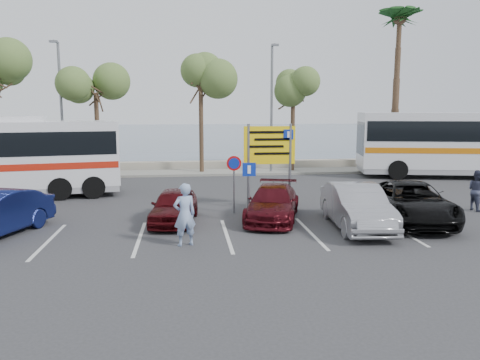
{
  "coord_description": "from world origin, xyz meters",
  "views": [
    {
      "loc": [
        -2.54,
        -16.27,
        4.27
      ],
      "look_at": [
        -0.28,
        3.0,
        1.26
      ],
      "focal_mm": 35.0,
      "sensor_mm": 36.0,
      "label": 1
    }
  ],
  "objects": [
    {
      "name": "coach_bus_right",
      "position": [
        15.0,
        10.5,
        1.97
      ],
      "size": [
        13.93,
        5.57,
        4.25
      ],
      "color": "silver",
      "rests_on": "ground"
    },
    {
      "name": "car_silver_b",
      "position": [
        3.5,
        -0.53,
        0.78
      ],
      "size": [
        2.0,
        4.85,
        1.56
      ],
      "primitive_type": "imported",
      "rotation": [
        0.0,
        0.0,
        -0.07
      ],
      "color": "#99999F",
      "rests_on": "ground"
    },
    {
      "name": "ground",
      "position": [
        0.0,
        0.0,
        0.0
      ],
      "size": [
        120.0,
        120.0,
        0.0
      ],
      "primitive_type": "plane",
      "color": "#313134",
      "rests_on": "ground"
    },
    {
      "name": "kerb_strip",
      "position": [
        0.0,
        14.0,
        0.07
      ],
      "size": [
        44.0,
        2.4,
        0.15
      ],
      "primitive_type": "cube",
      "color": "gray",
      "rests_on": "ground"
    },
    {
      "name": "tree_left",
      "position": [
        -8.0,
        14.0,
        6.0
      ],
      "size": [
        3.2,
        3.2,
        7.2
      ],
      "color": "#382619",
      "rests_on": "kerb_strip"
    },
    {
      "name": "tree_mid",
      "position": [
        -1.5,
        14.0,
        6.65
      ],
      "size": [
        3.2,
        3.2,
        8.0
      ],
      "color": "#382619",
      "rests_on": "kerb_strip"
    },
    {
      "name": "suv_black",
      "position": [
        5.9,
        0.15,
        0.75
      ],
      "size": [
        3.47,
        5.74,
        1.49
      ],
      "primitive_type": "imported",
      "rotation": [
        0.0,
        0.0,
        -0.19
      ],
      "color": "black",
      "rests_on": "ground"
    },
    {
      "name": "lane_markings",
      "position": [
        -1.14,
        -1.0,
        0.0
      ],
      "size": [
        12.02,
        4.2,
        0.01
      ],
      "primitive_type": null,
      "color": "silver",
      "rests_on": "ground"
    },
    {
      "name": "sea",
      "position": [
        0.0,
        60.0,
        0.01
      ],
      "size": [
        140.0,
        140.0,
        0.0
      ],
      "primitive_type": "plane",
      "color": "#42586A",
      "rests_on": "ground"
    },
    {
      "name": "pedestrian_near",
      "position": [
        -2.6,
        -2.0,
        0.99
      ],
      "size": [
        0.84,
        0.69,
        1.98
      ],
      "primitive_type": "imported",
      "rotation": [
        0.0,
        0.0,
        3.48
      ],
      "color": "#8BA2CA",
      "rests_on": "ground"
    },
    {
      "name": "palm_tree",
      "position": [
        11.5,
        14.0,
        9.87
      ],
      "size": [
        4.8,
        4.8,
        11.2
      ],
      "color": "#382619",
      "rests_on": "kerb_strip"
    },
    {
      "name": "seawall",
      "position": [
        0.0,
        16.0,
        0.3
      ],
      "size": [
        48.0,
        0.8,
        0.6
      ],
      "primitive_type": "cube",
      "color": "tan",
      "rests_on": "ground"
    },
    {
      "name": "sign_parking",
      "position": [
        -0.2,
        0.79,
        1.47
      ],
      "size": [
        0.5,
        0.07,
        2.25
      ],
      "color": "slate",
      "rests_on": "ground"
    },
    {
      "name": "pedestrian_far",
      "position": [
        9.55,
        1.68,
        0.85
      ],
      "size": [
        0.76,
        0.91,
        1.7
      ],
      "primitive_type": "imported",
      "rotation": [
        0.0,
        0.0,
        1.72
      ],
      "color": "#383B54",
      "rests_on": "ground"
    },
    {
      "name": "street_lamp_right",
      "position": [
        3.0,
        13.52,
        4.6
      ],
      "size": [
        0.45,
        1.15,
        8.01
      ],
      "color": "slate",
      "rests_on": "kerb_strip"
    },
    {
      "name": "direction_sign",
      "position": [
        1.0,
        3.2,
        2.43
      ],
      "size": [
        2.2,
        0.12,
        3.6
      ],
      "color": "slate",
      "rests_on": "ground"
    },
    {
      "name": "tree_right",
      "position": [
        4.5,
        14.0,
        6.17
      ],
      "size": [
        3.2,
        3.2,
        7.4
      ],
      "color": "#382619",
      "rests_on": "kerb_strip"
    },
    {
      "name": "car_maroon",
      "position": [
        0.76,
        1.05,
        0.65
      ],
      "size": [
        3.05,
        4.84,
        1.31
      ],
      "primitive_type": "imported",
      "rotation": [
        0.0,
        0.0,
        -0.29
      ],
      "color": "#4A0C13",
      "rests_on": "ground"
    },
    {
      "name": "street_lamp_left",
      "position": [
        -10.0,
        13.52,
        4.6
      ],
      "size": [
        0.45,
        1.15,
        8.01
      ],
      "color": "slate",
      "rests_on": "kerb_strip"
    },
    {
      "name": "sign_no_stop",
      "position": [
        -0.6,
        2.38,
        1.58
      ],
      "size": [
        0.6,
        0.08,
        2.35
      ],
      "color": "slate",
      "rests_on": "ground"
    },
    {
      "name": "car_red",
      "position": [
        -3.0,
        1.0,
        0.64
      ],
      "size": [
        2.01,
        3.93,
        1.28
      ],
      "primitive_type": "imported",
      "rotation": [
        0.0,
        0.0,
        -0.13
      ],
      "color": "#43090D",
      "rests_on": "ground"
    }
  ]
}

